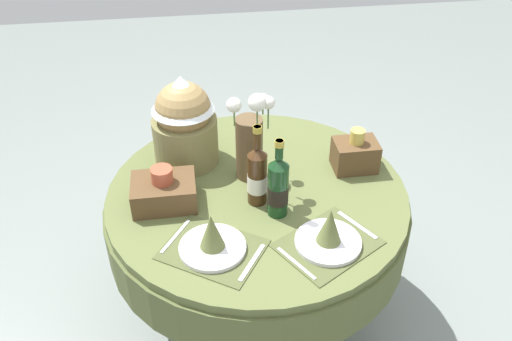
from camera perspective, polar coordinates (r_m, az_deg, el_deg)
ground at (r=2.73m, az=0.09°, el=-14.25°), size 8.00×8.00×0.00m
dining_table at (r=2.31m, az=0.11°, el=-4.96°), size 1.24×1.24×0.73m
place_setting_left at (r=1.94m, az=-4.60°, el=-7.27°), size 0.43×0.40×0.16m
place_setting_right at (r=1.97m, az=7.61°, el=-6.67°), size 0.43×0.40×0.16m
flower_vase at (r=2.19m, az=-0.64°, el=3.17°), size 0.18×0.20×0.44m
wine_bottle_left at (r=2.09m, az=0.13°, el=-0.46°), size 0.08×0.08×0.35m
wine_bottle_right at (r=2.03m, az=2.33°, el=-1.68°), size 0.08×0.08×0.33m
gift_tub_back_left at (r=2.30m, az=-7.55°, el=5.47°), size 0.28×0.28×0.41m
woven_basket_side_left at (r=2.15m, az=-9.59°, el=-2.12°), size 0.25×0.19×0.17m
woven_basket_side_right at (r=2.34m, az=10.30°, el=1.72°), size 0.18×0.13×0.19m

